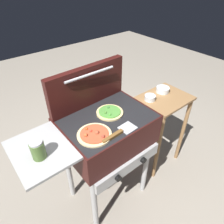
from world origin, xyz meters
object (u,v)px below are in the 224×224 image
Objects in this scene: sauce_jar at (38,150)px; spatula at (119,133)px; grill at (106,134)px; pizza_veggie at (110,112)px; pizza_pepperoni at (94,134)px; topping_bowl_near at (163,90)px; prep_table at (161,118)px; topping_bowl_far at (150,98)px.

sauce_jar reaches higher than spatula.
grill is 5.03× the size of pizza_veggie.
sauce_jar is at bearing 171.52° from pizza_pepperoni.
pizza_pepperoni is at bearing -168.57° from topping_bowl_near.
pizza_veggie is 0.24× the size of prep_table.
sauce_jar is 0.15× the size of prep_table.
pizza_veggie reaches higher than topping_bowl_far.
grill reaches higher than topping_bowl_near.
pizza_pepperoni is 0.91m from topping_bowl_near.
pizza_veggie is (0.06, 0.02, 0.15)m from grill.
grill is at bearing 80.90° from spatula.
prep_table is at bearing -125.41° from topping_bowl_near.
topping_bowl_near is (0.67, 0.06, -0.09)m from pizza_veggie.
topping_bowl_near is at bearing 6.56° from grill.
sauce_jar is 0.97× the size of topping_bowl_near.
pizza_veggie is 2.00× the size of topping_bowl_far.
pizza_pepperoni reaches higher than prep_table.
pizza_pepperoni is 0.72m from topping_bowl_far.
sauce_jar reaches higher than pizza_pepperoni.
pizza_pepperoni reaches higher than topping_bowl_near.
grill is 8.02× the size of topping_bowl_near.
prep_table is at bearing -23.35° from topping_bowl_far.
spatula is (0.13, -0.08, -0.00)m from pizza_pepperoni.
spatula reaches higher than grill.
pizza_veggie is at bearing -175.32° from topping_bowl_far.
spatula reaches higher than prep_table.
grill is 0.53m from sauce_jar.
topping_bowl_near is at bearing 11.43° from pizza_pepperoni.
pizza_veggie is at bearing -174.93° from topping_bowl_near.
sauce_jar reaches higher than pizza_veggie.
topping_bowl_near and topping_bowl_far have the same top height.
topping_bowl_far is (-0.19, -0.02, 0.00)m from topping_bowl_near.
pizza_pepperoni is at bearing -173.15° from prep_table.
pizza_veggie is 0.71m from prep_table.
sauce_jar is (-0.55, -0.07, 0.05)m from pizza_veggie.
prep_table is (0.67, 0.00, -0.19)m from grill.
grill is 8.28× the size of sauce_jar.
spatula is 0.80m from prep_table.
pizza_veggie is 0.68m from topping_bowl_near.
pizza_veggie is 1.60× the size of topping_bowl_near.
grill is 0.70m from prep_table.
topping_bowl_far is at bearing 4.68° from pizza_veggie.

